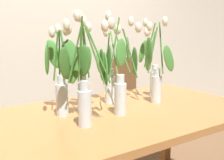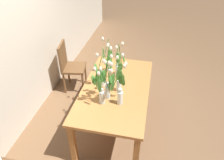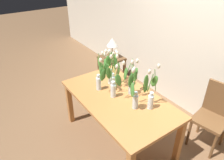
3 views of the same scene
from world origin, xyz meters
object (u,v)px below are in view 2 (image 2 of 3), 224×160
at_px(tulip_vase_3, 119,88).
at_px(dining_table, 116,93).
at_px(tulip_vase_0, 104,72).
at_px(tulip_vase_5, 119,79).
at_px(dining_chair, 69,64).
at_px(tulip_vase_2, 101,89).
at_px(tulip_vase_1, 107,84).
at_px(tulip_vase_4, 109,60).
at_px(tulip_vase_6, 118,66).

bearing_deg(tulip_vase_3, dining_table, 17.06).
xyz_separation_m(tulip_vase_0, tulip_vase_5, (-0.08, -0.22, -0.03)).
bearing_deg(dining_chair, tulip_vase_2, -141.06).
xyz_separation_m(dining_table, tulip_vase_3, (-0.29, -0.09, 0.32)).
bearing_deg(tulip_vase_0, tulip_vase_5, -110.85).
bearing_deg(tulip_vase_1, dining_chair, 43.34).
bearing_deg(tulip_vase_4, tulip_vase_0, -177.69).
relative_size(tulip_vase_0, tulip_vase_3, 0.97).
bearing_deg(tulip_vase_4, tulip_vase_2, -174.28).
xyz_separation_m(tulip_vase_1, dining_chair, (1.00, 0.94, -0.42)).
xyz_separation_m(tulip_vase_2, tulip_vase_6, (0.62, -0.09, -0.04)).
relative_size(tulip_vase_5, dining_chair, 0.61).
bearing_deg(dining_chair, tulip_vase_3, -133.91).
height_order(tulip_vase_0, tulip_vase_2, tulip_vase_0).
relative_size(tulip_vase_3, tulip_vase_6, 1.03).
bearing_deg(dining_table, tulip_vase_0, 79.78).
xyz_separation_m(tulip_vase_3, dining_chair, (1.06, 1.10, -0.44)).
bearing_deg(tulip_vase_1, tulip_vase_4, 10.65).
height_order(dining_table, tulip_vase_4, tulip_vase_4).
xyz_separation_m(dining_table, tulip_vase_2, (-0.34, 0.11, 0.31)).
xyz_separation_m(tulip_vase_3, tulip_vase_4, (0.65, 0.27, -0.02)).
bearing_deg(tulip_vase_5, tulip_vase_0, 69.15).
xyz_separation_m(tulip_vase_0, tulip_vase_2, (-0.37, -0.06, 0.02)).
height_order(tulip_vase_2, tulip_vase_3, tulip_vase_3).
height_order(tulip_vase_1, tulip_vase_3, same).
distance_m(dining_table, tulip_vase_2, 0.48).
xyz_separation_m(tulip_vase_3, tulip_vase_5, (0.24, 0.04, -0.04)).
bearing_deg(tulip_vase_5, dining_table, 42.65).
bearing_deg(dining_chair, tulip_vase_1, -136.66).
height_order(tulip_vase_6, dining_chair, tulip_vase_6).
distance_m(tulip_vase_2, tulip_vase_5, 0.33).
bearing_deg(tulip_vase_6, dining_table, -175.74).
relative_size(tulip_vase_5, tulip_vase_6, 1.03).
bearing_deg(tulip_vase_3, tulip_vase_0, 39.12).
bearing_deg(tulip_vase_0, tulip_vase_3, -140.88).
distance_m(dining_table, tulip_vase_5, 0.28).
xyz_separation_m(tulip_vase_1, tulip_vase_3, (-0.07, -0.16, 0.02)).
relative_size(tulip_vase_2, tulip_vase_6, 0.91).
distance_m(tulip_vase_1, dining_chair, 1.43).
bearing_deg(dining_chair, tulip_vase_0, -131.36).
height_order(tulip_vase_3, tulip_vase_5, same).
distance_m(dining_table, tulip_vase_4, 0.51).
height_order(tulip_vase_2, tulip_vase_4, tulip_vase_4).
distance_m(tulip_vase_0, tulip_vase_1, 0.27).
relative_size(tulip_vase_3, tulip_vase_4, 1.02).
bearing_deg(dining_chair, dining_table, -127.31).
bearing_deg(tulip_vase_0, dining_chair, 48.64).
bearing_deg(tulip_vase_3, tulip_vase_2, 104.41).
height_order(tulip_vase_5, dining_chair, tulip_vase_5).
relative_size(tulip_vase_2, tulip_vase_3, 0.89).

